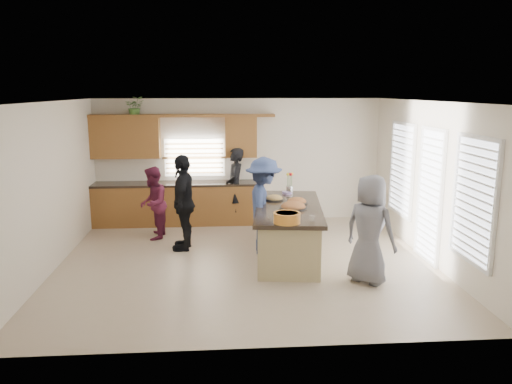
{
  "coord_description": "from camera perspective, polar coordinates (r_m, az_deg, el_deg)",
  "views": [
    {
      "loc": [
        -0.44,
        -8.37,
        2.99
      ],
      "look_at": [
        0.22,
        0.55,
        1.15
      ],
      "focal_mm": 35.0,
      "sensor_mm": 36.0,
      "label": 1
    }
  ],
  "objects": [
    {
      "name": "platter_mid",
      "position": [
        9.16,
        4.68,
        -1.11
      ],
      "size": [
        0.39,
        0.39,
        0.16
      ],
      "color": "black",
      "rests_on": "island"
    },
    {
      "name": "potted_plant",
      "position": [
        11.35,
        -13.66,
        9.44
      ],
      "size": [
        0.44,
        0.39,
        0.45
      ],
      "primitive_type": "imported",
      "rotation": [
        0.0,
        0.0,
        0.12
      ],
      "color": "#4B7F32",
      "rests_on": "back_cabinetry"
    },
    {
      "name": "island",
      "position": [
        9.08,
        3.71,
        -4.64
      ],
      "size": [
        1.47,
        2.82,
        0.95
      ],
      "rotation": [
        0.0,
        0.0,
        -0.12
      ],
      "color": "tan",
      "rests_on": "ground"
    },
    {
      "name": "back_cabinetry",
      "position": [
        11.34,
        -9.37,
        0.9
      ],
      "size": [
        4.08,
        0.66,
        2.46
      ],
      "color": "brown",
      "rests_on": "ground"
    },
    {
      "name": "flower_vase",
      "position": [
        9.96,
        3.87,
        1.04
      ],
      "size": [
        0.14,
        0.14,
        0.43
      ],
      "color": "silver",
      "rests_on": "island"
    },
    {
      "name": "room_shell",
      "position": [
        8.45,
        -1.23,
        4.21
      ],
      "size": [
        6.52,
        6.02,
        2.81
      ],
      "color": "silver",
      "rests_on": "ground"
    },
    {
      "name": "platter_back",
      "position": [
        9.4,
        2.1,
        -0.76
      ],
      "size": [
        0.35,
        0.35,
        0.14
      ],
      "color": "black",
      "rests_on": "island"
    },
    {
      "name": "salad_bowl",
      "position": [
        7.79,
        3.55,
        -2.89
      ],
      "size": [
        0.42,
        0.42,
        0.16
      ],
      "color": "orange",
      "rests_on": "island"
    },
    {
      "name": "woman_left_front",
      "position": [
        9.49,
        -8.26,
        -1.18
      ],
      "size": [
        0.53,
        1.1,
        1.82
      ],
      "primitive_type": "imported",
      "rotation": [
        0.0,
        0.0,
        -1.66
      ],
      "color": "black",
      "rests_on": "ground"
    },
    {
      "name": "woman_right_back",
      "position": [
        9.19,
        0.9,
        -1.56
      ],
      "size": [
        0.7,
        1.18,
        1.79
      ],
      "primitive_type": "imported",
      "rotation": [
        0.0,
        0.0,
        1.54
      ],
      "color": "navy",
      "rests_on": "ground"
    },
    {
      "name": "woman_left_back",
      "position": [
        11.18,
        -2.4,
        0.64
      ],
      "size": [
        0.44,
        0.65,
        1.73
      ],
      "primitive_type": "imported",
      "rotation": [
        0.0,
        0.0,
        -1.62
      ],
      "color": "black",
      "rests_on": "ground"
    },
    {
      "name": "platter_front",
      "position": [
        8.75,
        4.27,
        -1.71
      ],
      "size": [
        0.48,
        0.48,
        0.19
      ],
      "color": "black",
      "rests_on": "island"
    },
    {
      "name": "right_wall_glazing",
      "position": [
        9.17,
        19.37,
        0.59
      ],
      "size": [
        0.06,
        4.0,
        2.25
      ],
      "color": "white",
      "rests_on": "ground"
    },
    {
      "name": "woman_left_mid",
      "position": [
        10.29,
        -11.69,
        -1.26
      ],
      "size": [
        0.6,
        0.75,
        1.48
      ],
      "primitive_type": "imported",
      "rotation": [
        0.0,
        0.0,
        -1.63
      ],
      "color": "maroon",
      "rests_on": "ground"
    },
    {
      "name": "plate_stack",
      "position": [
        9.99,
        3.58,
        -0.06
      ],
      "size": [
        0.21,
        0.21,
        0.04
      ],
      "primitive_type": "cylinder",
      "color": "#A489C7",
      "rests_on": "island"
    },
    {
      "name": "clear_cup",
      "position": [
        7.94,
        6.42,
        -2.99
      ],
      "size": [
        0.09,
        0.09,
        0.09
      ],
      "primitive_type": "cylinder",
      "color": "white",
      "rests_on": "island"
    },
    {
      "name": "woman_right_front",
      "position": [
        7.96,
        12.87,
        -4.19
      ],
      "size": [
        0.98,
        0.98,
        1.72
      ],
      "primitive_type": "imported",
      "rotation": [
        0.0,
        0.0,
        2.35
      ],
      "color": "slate",
      "rests_on": "ground"
    },
    {
      "name": "floor",
      "position": [
        8.9,
        -1.18,
        -8.01
      ],
      "size": [
        6.5,
        6.5,
        0.0
      ],
      "primitive_type": "plane",
      "color": "tan",
      "rests_on": "ground"
    }
  ]
}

